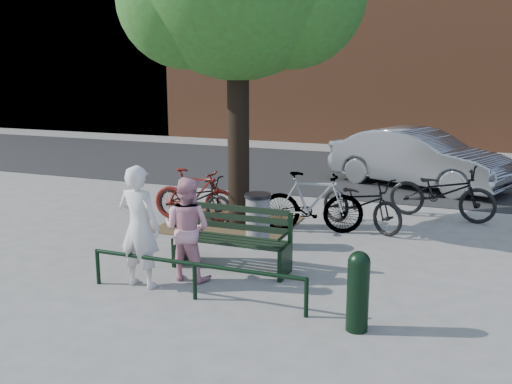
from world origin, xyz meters
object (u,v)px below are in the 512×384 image
at_px(park_bench, 233,237).
at_px(person_right, 187,228).
at_px(person_left, 139,227).
at_px(parked_car, 418,158).
at_px(litter_bin, 258,220).
at_px(bollard, 358,288).
at_px(bicycle_c, 361,203).

xyz_separation_m(park_bench, person_right, (-0.44, -0.63, 0.26)).
height_order(person_left, parked_car, person_left).
xyz_separation_m(person_left, litter_bin, (0.88, 2.21, -0.39)).
height_order(person_left, bollard, person_left).
relative_size(person_left, bicycle_c, 0.91).
distance_m(person_left, parked_car, 8.63).
relative_size(bollard, parked_car, 0.22).
height_order(park_bench, person_left, person_left).
xyz_separation_m(park_bench, parked_car, (1.98, 7.00, 0.25)).
height_order(person_right, parked_car, person_right).
bearing_deg(bollard, litter_bin, 131.02).
bearing_deg(litter_bin, person_left, -111.66).
distance_m(park_bench, bollard, 2.56).
distance_m(person_left, litter_bin, 2.41).
bearing_deg(bicycle_c, parked_car, 21.35).
height_order(person_left, bicycle_c, person_left).
height_order(litter_bin, bicycle_c, bicycle_c).
relative_size(bollard, litter_bin, 1.05).
distance_m(person_right, parked_car, 8.01).
bearing_deg(litter_bin, park_bench, -88.85).
xyz_separation_m(person_left, bicycle_c, (2.28, 3.91, -0.36)).
height_order(bollard, parked_car, parked_car).
bearing_deg(person_left, person_right, -130.26).
relative_size(person_left, parked_car, 0.38).
distance_m(park_bench, bicycle_c, 3.11).
bearing_deg(person_right, bicycle_c, -115.62).
xyz_separation_m(litter_bin, bicycle_c, (1.40, 1.70, 0.03)).
distance_m(park_bench, person_left, 1.49).
xyz_separation_m(park_bench, bollard, (2.14, -1.40, 0.03)).
bearing_deg(parked_car, person_left, -177.66).
height_order(person_right, bollard, person_right).
distance_m(person_right, bollard, 2.70).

